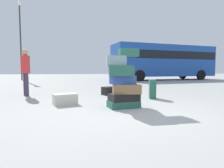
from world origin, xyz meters
The scene contains 10 objects.
ground_plane centered at (0.00, 0.00, 0.00)m, with size 80.00×80.00×0.00m, color #9E9E99.
suitcase_tower centered at (-0.05, 0.53, 0.58)m, with size 0.85×0.64×1.42m.
suitcase_black_foreground_near centered at (0.12, 2.88, 0.15)m, with size 0.70×0.36×0.29m, color black.
suitcase_cream_right_side centered at (-1.44, 1.20, 0.14)m, with size 0.60×0.36×0.28m, color beige.
suitcase_maroon_foreground_far centered at (0.65, 2.70, 0.13)m, with size 0.56×0.30×0.27m, color maroon.
suitcase_teal_behind_tower centered at (1.21, 1.72, 0.30)m, with size 0.19×0.34×0.59m, color #26594C.
person_bearded_onlooker centered at (-2.89, 3.18, 0.96)m, with size 0.30×0.31×1.62m.
person_tourist_with_camera centered at (1.10, 6.09, 0.95)m, with size 0.30×0.34×1.60m.
parked_bus centered at (6.97, 12.43, 1.83)m, with size 10.09×3.86×3.15m.
lamp_post centered at (-6.01, 14.32, 4.47)m, with size 0.36×0.36×6.97m.
Camera 1 is at (-1.15, -3.73, 0.89)m, focal length 29.63 mm.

